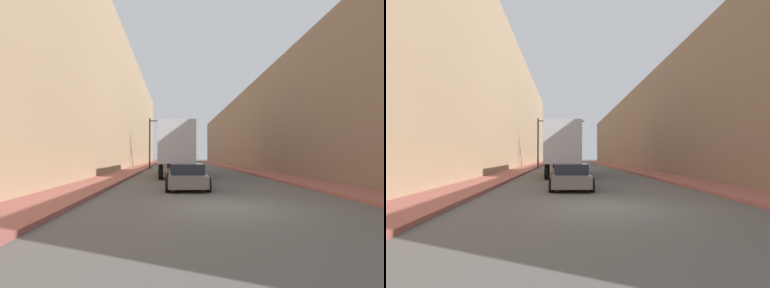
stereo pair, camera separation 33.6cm
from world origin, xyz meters
TOP-DOWN VIEW (x-y plane):
  - ground_plane at (0.00, 0.00)m, footprint 200.00×200.00m
  - sidewalk_right at (6.02, 30.00)m, footprint 2.42×80.00m
  - sidewalk_left at (-6.02, 30.00)m, footprint 2.42×80.00m
  - building_right at (10.23, 30.00)m, footprint 6.00×80.00m
  - building_left at (-10.23, 30.00)m, footprint 6.00×80.00m
  - semi_truck at (-1.48, 15.91)m, footprint 2.50×12.43m
  - sedan_car at (-1.03, 5.51)m, footprint 2.03×4.39m
  - traffic_signal_gantry at (-3.30, 27.68)m, footprint 5.83×0.35m

SIDE VIEW (x-z plane):
  - ground_plane at x=0.00m, z-range 0.00..0.00m
  - sidewalk_right at x=6.02m, z-range 0.00..0.15m
  - sidewalk_left at x=-6.02m, z-range 0.00..0.15m
  - sedan_car at x=-1.03m, z-range -0.02..1.22m
  - semi_truck at x=-1.48m, z-range 0.23..4.25m
  - traffic_signal_gantry at x=-3.30m, z-range 1.17..7.36m
  - building_right at x=10.23m, z-range 0.00..9.92m
  - building_left at x=-10.23m, z-range 0.00..15.51m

